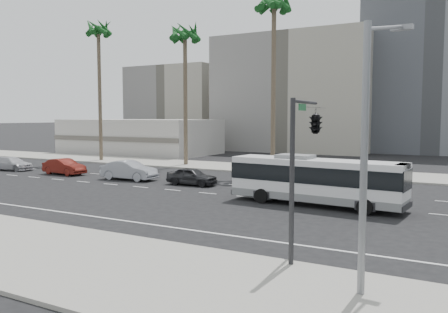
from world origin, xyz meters
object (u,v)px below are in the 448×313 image
Objects in this scene: car_a at (192,176)px; palm_near at (274,7)px; car_b at (129,170)px; city_bus at (316,179)px; streetlight_corner at (370,136)px; car_d at (12,164)px; palm_far at (98,33)px; traffic_signal at (313,125)px; car_c at (64,167)px; palm_mid at (185,38)px.

palm_near is at bearing -15.32° from car_a.
city_bus is at bearing -104.30° from car_b.
car_b is (-17.49, 3.49, -0.77)m from city_bus.
car_b is 0.58× the size of streetlight_corner.
car_b reaches higher than car_d.
car_a is 0.24× the size of palm_near.
palm_near is 22.91m from palm_far.
streetlight_corner reaches higher than car_a.
traffic_signal is at bearing 133.08° from streetlight_corner.
traffic_signal is (20.12, -12.38, 4.21)m from car_b.
city_bus reaches higher than car_c.
streetlight_corner is at bearing -62.08° from palm_near.
car_a is 0.82× the size of car_b.
car_d is (-15.12, -0.11, -0.15)m from car_b.
car_c is 0.26× the size of palm_near.
car_b is at bearing -130.28° from palm_near.
city_bus is 0.63× the size of palm_near.
palm_far is (-6.27, 11.46, 14.62)m from car_c.
traffic_signal is at bearing -133.74° from car_a.
palm_mid is at bearing 6.86° from car_b.
palm_near reaches higher than car_b.
city_bus is at bearing -109.22° from car_a.
car_a is 0.26× the size of palm_mid.
palm_near is (-14.23, 26.86, 10.78)m from streetlight_corner.
car_b is 7.74m from car_c.
car_d is 0.77× the size of traffic_signal.
palm_mid is at bearing -53.02° from car_d.
streetlight_corner is at bearing -48.38° from palm_mid.
palm_mid is at bearing 137.80° from streetlight_corner.
car_d is at bearing 163.14° from streetlight_corner.
palm_far reaches higher than car_b.
city_bus is 2.33× the size of car_d.
city_bus is 1.79× the size of traffic_signal.
palm_near is at bearing -72.08° from car_d.
palm_mid is (-8.44, 11.97, 13.23)m from car_a.
car_b is 0.32× the size of palm_mid.
car_c is 19.61m from palm_far.
palm_near is at bearing -7.82° from palm_mid.
palm_mid is (-22.21, 24.38, 8.90)m from traffic_signal.
palm_far is at bearing -11.42° from car_d.
traffic_signal is (-2.99, 3.99, 0.22)m from streetlight_corner.
palm_near reaches higher than car_d.
palm_mid reaches higher than streetlight_corner.
palm_mid reaches higher than car_b.
traffic_signal reaches higher than car_a.
city_bus is 2.39× the size of car_c.
car_c is (-14.09, -0.08, 0.05)m from car_a.
car_a is 23.80m from streetlight_corner.
streetlight_corner is at bearing -36.80° from palm_far.
palm_far is (-11.92, -0.59, 1.43)m from palm_mid.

